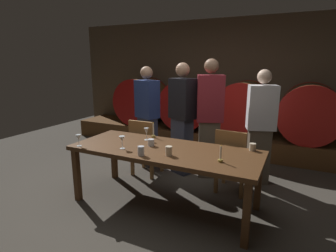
{
  "coord_description": "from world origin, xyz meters",
  "views": [
    {
      "loc": [
        1.48,
        -2.69,
        1.72
      ],
      "look_at": [
        -0.04,
        0.43,
        0.9
      ],
      "focal_mm": 28.89,
      "sensor_mm": 36.0,
      "label": 1
    }
  ],
  "objects_px": {
    "wine_glass_right": "(146,132)",
    "cup_far_right": "(253,147)",
    "guest_center_left": "(182,118)",
    "dining_table": "(165,154)",
    "guest_far_right": "(260,127)",
    "guest_far_left": "(147,116)",
    "candle_right": "(221,157)",
    "wine_barrel_far_right": "(309,113)",
    "wine_barrel_far_left": "(142,101)",
    "guest_center_right": "(210,118)",
    "wine_glass_left": "(79,138)",
    "chair_right": "(232,158)",
    "chair_left": "(145,145)",
    "wine_barrel_center_right": "(244,108)",
    "wine_barrel_center_left": "(188,104)",
    "cup_center_left": "(141,151)",
    "cup_center_right": "(169,151)",
    "candle_left": "(153,133)",
    "wine_glass_center": "(122,139)",
    "cup_far_left": "(151,142)"
  },
  "relations": [
    {
      "from": "wine_glass_right",
      "to": "cup_far_right",
      "type": "relative_size",
      "value": 1.93
    },
    {
      "from": "guest_center_left",
      "to": "dining_table",
      "type": "bearing_deg",
      "value": 124.36
    },
    {
      "from": "dining_table",
      "to": "guest_far_right",
      "type": "bearing_deg",
      "value": 51.44
    },
    {
      "from": "guest_far_left",
      "to": "candle_right",
      "type": "bearing_deg",
      "value": 162.54
    },
    {
      "from": "guest_far_left",
      "to": "wine_barrel_far_right",
      "type": "bearing_deg",
      "value": -129.89
    },
    {
      "from": "wine_barrel_far_left",
      "to": "guest_center_right",
      "type": "distance_m",
      "value": 2.47
    },
    {
      "from": "wine_glass_left",
      "to": "chair_right",
      "type": "bearing_deg",
      "value": 32.31
    },
    {
      "from": "chair_left",
      "to": "guest_far_right",
      "type": "relative_size",
      "value": 0.54
    },
    {
      "from": "chair_left",
      "to": "wine_glass_left",
      "type": "height_order",
      "value": "chair_left"
    },
    {
      "from": "wine_barrel_center_right",
      "to": "guest_center_right",
      "type": "bearing_deg",
      "value": -99.53
    },
    {
      "from": "dining_table",
      "to": "wine_barrel_center_left",
      "type": "bearing_deg",
      "value": 105.52
    },
    {
      "from": "wine_barrel_center_left",
      "to": "cup_center_left",
      "type": "distance_m",
      "value": 2.87
    },
    {
      "from": "wine_barrel_far_left",
      "to": "wine_barrel_center_right",
      "type": "height_order",
      "value": "same"
    },
    {
      "from": "chair_right",
      "to": "guest_center_right",
      "type": "distance_m",
      "value": 0.73
    },
    {
      "from": "cup_center_right",
      "to": "wine_glass_right",
      "type": "bearing_deg",
      "value": 141.85
    },
    {
      "from": "wine_barrel_far_right",
      "to": "candle_right",
      "type": "xyz_separation_m",
      "value": [
        -0.84,
        -2.62,
        -0.09
      ]
    },
    {
      "from": "candle_left",
      "to": "candle_right",
      "type": "relative_size",
      "value": 1.13
    },
    {
      "from": "candle_right",
      "to": "cup_center_left",
      "type": "xyz_separation_m",
      "value": [
        -0.83,
        -0.19,
        0.0
      ]
    },
    {
      "from": "guest_far_left",
      "to": "candle_right",
      "type": "relative_size",
      "value": 8.63
    },
    {
      "from": "dining_table",
      "to": "guest_far_right",
      "type": "distance_m",
      "value": 1.49
    },
    {
      "from": "chair_left",
      "to": "cup_center_left",
      "type": "xyz_separation_m",
      "value": [
        0.56,
        -1.01,
        0.29
      ]
    },
    {
      "from": "dining_table",
      "to": "cup_center_right",
      "type": "height_order",
      "value": "cup_center_right"
    },
    {
      "from": "wine_glass_right",
      "to": "cup_center_right",
      "type": "bearing_deg",
      "value": -38.15
    },
    {
      "from": "candle_right",
      "to": "wine_glass_right",
      "type": "bearing_deg",
      "value": 161.67
    },
    {
      "from": "wine_barrel_far_right",
      "to": "wine_glass_right",
      "type": "xyz_separation_m",
      "value": [
        -1.93,
        -2.26,
        -0.03
      ]
    },
    {
      "from": "cup_center_left",
      "to": "wine_glass_left",
      "type": "bearing_deg",
      "value": -177.66
    },
    {
      "from": "chair_right",
      "to": "cup_center_right",
      "type": "relative_size",
      "value": 8.52
    },
    {
      "from": "wine_barrel_far_right",
      "to": "wine_glass_right",
      "type": "bearing_deg",
      "value": -130.53
    },
    {
      "from": "candle_right",
      "to": "cup_far_right",
      "type": "xyz_separation_m",
      "value": [
        0.23,
        0.52,
        -0.01
      ]
    },
    {
      "from": "guest_far_left",
      "to": "wine_glass_center",
      "type": "relative_size",
      "value": 10.82
    },
    {
      "from": "candle_left",
      "to": "cup_far_right",
      "type": "height_order",
      "value": "candle_left"
    },
    {
      "from": "chair_left",
      "to": "guest_center_left",
      "type": "relative_size",
      "value": 0.51
    },
    {
      "from": "dining_table",
      "to": "guest_far_left",
      "type": "height_order",
      "value": "guest_far_left"
    },
    {
      "from": "candle_right",
      "to": "dining_table",
      "type": "bearing_deg",
      "value": 168.74
    },
    {
      "from": "guest_far_left",
      "to": "cup_far_right",
      "type": "height_order",
      "value": "guest_far_left"
    },
    {
      "from": "wine_barrel_far_right",
      "to": "guest_far_left",
      "type": "bearing_deg",
      "value": -150.41
    },
    {
      "from": "cup_far_right",
      "to": "guest_center_left",
      "type": "bearing_deg",
      "value": 151.47
    },
    {
      "from": "cup_far_right",
      "to": "cup_center_right",
      "type": "bearing_deg",
      "value": -144.07
    },
    {
      "from": "candle_right",
      "to": "guest_far_left",
      "type": "bearing_deg",
      "value": 142.02
    },
    {
      "from": "candle_right",
      "to": "cup_center_left",
      "type": "height_order",
      "value": "candle_right"
    },
    {
      "from": "wine_barrel_center_right",
      "to": "cup_center_left",
      "type": "bearing_deg",
      "value": -101.47
    },
    {
      "from": "wine_barrel_far_left",
      "to": "guest_far_right",
      "type": "relative_size",
      "value": 0.62
    },
    {
      "from": "wine_barrel_center_left",
      "to": "candle_left",
      "type": "distance_m",
      "value": 2.13
    },
    {
      "from": "guest_far_left",
      "to": "cup_center_left",
      "type": "relative_size",
      "value": 15.61
    },
    {
      "from": "dining_table",
      "to": "guest_center_left",
      "type": "distance_m",
      "value": 1.05
    },
    {
      "from": "chair_right",
      "to": "wine_glass_center",
      "type": "height_order",
      "value": "chair_right"
    },
    {
      "from": "cup_far_left",
      "to": "cup_center_left",
      "type": "height_order",
      "value": "cup_center_left"
    },
    {
      "from": "cup_far_left",
      "to": "cup_far_right",
      "type": "distance_m",
      "value": 1.2
    },
    {
      "from": "dining_table",
      "to": "cup_center_left",
      "type": "distance_m",
      "value": 0.37
    },
    {
      "from": "cup_center_right",
      "to": "candle_right",
      "type": "bearing_deg",
      "value": 5.32
    }
  ]
}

